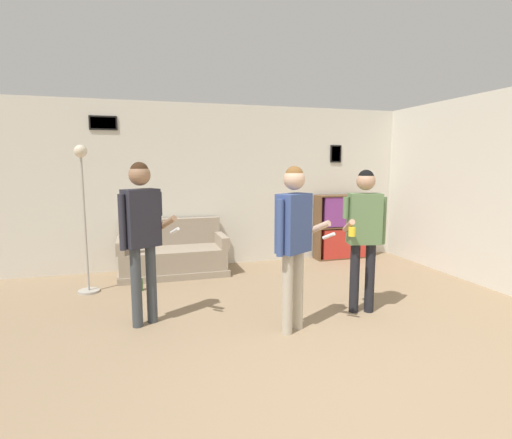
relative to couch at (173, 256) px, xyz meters
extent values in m
plane|color=#937A5B|center=(1.12, -3.95, -0.28)|extent=(20.00, 20.00, 0.00)
cube|color=silver|center=(1.12, 0.42, 1.07)|extent=(8.47, 0.06, 2.70)
cube|color=black|center=(-0.96, 0.38, 2.06)|extent=(0.41, 0.02, 0.21)
cube|color=gray|center=(-0.96, 0.37, 2.06)|extent=(0.36, 0.01, 0.17)
cube|color=black|center=(2.98, 0.38, 1.62)|extent=(0.21, 0.02, 0.31)
cube|color=gray|center=(2.98, 0.37, 1.62)|extent=(0.17, 0.01, 0.27)
cube|color=silver|center=(4.18, -1.78, 1.07)|extent=(0.06, 6.74, 2.70)
cube|color=gray|center=(0.00, -0.05, -0.23)|extent=(1.65, 0.80, 0.10)
cube|color=gray|center=(0.00, -0.05, -0.02)|extent=(1.59, 0.74, 0.32)
cube|color=gray|center=(0.00, 0.28, 0.35)|extent=(1.59, 0.14, 0.42)
cube|color=gray|center=(-0.76, -0.05, 0.23)|extent=(0.12, 0.74, 0.18)
cube|color=gray|center=(0.76, -0.05, 0.23)|extent=(0.12, 0.74, 0.18)
cube|color=brown|center=(2.57, 0.20, 0.30)|extent=(0.02, 0.30, 1.16)
cube|color=brown|center=(3.56, 0.20, 0.30)|extent=(0.02, 0.30, 1.16)
cube|color=brown|center=(3.06, 0.35, 0.30)|extent=(1.02, 0.01, 1.16)
cube|color=brown|center=(3.06, 0.20, -0.27)|extent=(0.97, 0.30, 0.02)
cube|color=brown|center=(3.06, 0.20, 0.87)|extent=(0.97, 0.30, 0.02)
cube|color=brown|center=(3.06, 0.20, 0.30)|extent=(0.97, 0.30, 0.02)
cube|color=red|center=(3.06, 0.19, 0.00)|extent=(0.84, 0.26, 0.53)
cube|color=#7F3889|center=(3.06, 0.19, 0.59)|extent=(0.84, 0.26, 0.53)
cylinder|color=#ADA89E|center=(-1.18, -0.61, -0.27)|extent=(0.28, 0.28, 0.03)
cylinder|color=#ADA89E|center=(-1.18, -0.61, 0.64)|extent=(0.03, 0.03, 1.78)
sphere|color=beige|center=(-1.18, -0.61, 1.60)|extent=(0.16, 0.16, 0.16)
cylinder|color=#3D4247|center=(-0.54, -2.00, 0.14)|extent=(0.11, 0.11, 0.86)
cylinder|color=#3D4247|center=(-0.38, -1.91, 0.14)|extent=(0.11, 0.11, 0.86)
cube|color=#282833|center=(-0.46, -1.95, 0.88)|extent=(0.41, 0.35, 0.61)
sphere|color=#997051|center=(-0.46, -1.95, 1.33)|extent=(0.22, 0.22, 0.22)
sphere|color=#382314|center=(-0.46, -1.95, 1.36)|extent=(0.19, 0.19, 0.19)
cylinder|color=#282833|center=(-0.27, -1.85, 1.01)|extent=(0.07, 0.07, 0.26)
cylinder|color=#997051|center=(-0.20, -1.97, 0.82)|extent=(0.21, 0.30, 0.19)
cylinder|color=white|center=(-0.13, -2.09, 0.75)|extent=(0.10, 0.14, 0.09)
cylinder|color=#282833|center=(-0.65, -2.06, 0.85)|extent=(0.07, 0.07, 0.57)
cylinder|color=#B7AD99|center=(0.93, -2.61, 0.13)|extent=(0.11, 0.11, 0.84)
cylinder|color=#B7AD99|center=(1.08, -2.52, 0.13)|extent=(0.11, 0.11, 0.84)
cube|color=#384C84|center=(1.00, -2.56, 0.85)|extent=(0.41, 0.36, 0.59)
sphere|color=#D1A889|center=(1.00, -2.56, 1.29)|extent=(0.22, 0.22, 0.22)
sphere|color=brown|center=(1.00, -2.56, 1.33)|extent=(0.18, 0.18, 0.18)
cylinder|color=#384C84|center=(1.19, -2.45, 0.98)|extent=(0.07, 0.07, 0.25)
cylinder|color=#D1A889|center=(1.26, -2.57, 0.79)|extent=(0.21, 0.29, 0.19)
cylinder|color=white|center=(1.33, -2.69, 0.72)|extent=(0.10, 0.14, 0.09)
cylinder|color=#384C84|center=(0.82, -2.67, 0.83)|extent=(0.07, 0.07, 0.56)
cylinder|color=black|center=(1.89, -2.26, 0.12)|extent=(0.11, 0.11, 0.81)
cylinder|color=black|center=(2.06, -2.31, 0.12)|extent=(0.11, 0.11, 0.81)
cube|color=#5B7A4C|center=(1.98, -2.29, 0.82)|extent=(0.40, 0.28, 0.58)
sphere|color=tan|center=(1.98, -2.29, 1.25)|extent=(0.21, 0.21, 0.21)
sphere|color=black|center=(1.98, -2.29, 1.28)|extent=(0.18, 0.18, 0.18)
cylinder|color=#5B7A4C|center=(2.18, -2.34, 0.80)|extent=(0.07, 0.07, 0.54)
cylinder|color=#5B7A4C|center=(1.77, -2.23, 0.95)|extent=(0.07, 0.07, 0.24)
cylinder|color=tan|center=(1.73, -2.36, 0.76)|extent=(0.13, 0.30, 0.18)
cylinder|color=yellow|center=(1.70, -2.50, 0.72)|extent=(0.08, 0.08, 0.10)
cylinder|color=#3D6638|center=(-0.51, -0.74, -0.20)|extent=(0.07, 0.07, 0.16)
cylinder|color=#3D6638|center=(-0.51, -0.74, -0.08)|extent=(0.03, 0.03, 0.07)
camera|label=1|loc=(-0.47, -6.25, 1.44)|focal=28.00mm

